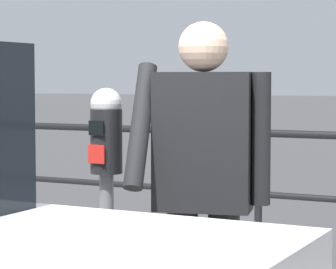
# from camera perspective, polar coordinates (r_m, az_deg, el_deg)

# --- Properties ---
(parking_meter) EXTENTS (0.16, 0.17, 1.45)m
(parking_meter) POSITION_cam_1_polar(r_m,az_deg,el_deg) (3.84, -4.50, -2.98)
(parking_meter) COLOR slate
(parking_meter) RESTS_ON sidewalk_curb
(pedestrian_at_meter) EXTENTS (0.63, 0.54, 1.76)m
(pedestrian_at_meter) POSITION_cam_1_polar(r_m,az_deg,el_deg) (3.71, 2.56, -3.37)
(pedestrian_at_meter) COLOR black
(pedestrian_at_meter) RESTS_ON sidewalk_curb
(background_railing) EXTENTS (24.06, 0.06, 1.10)m
(background_railing) POSITION_cam_1_polar(r_m,az_deg,el_deg) (6.21, 6.60, -2.44)
(background_railing) COLOR black
(background_railing) RESTS_ON sidewalk_curb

